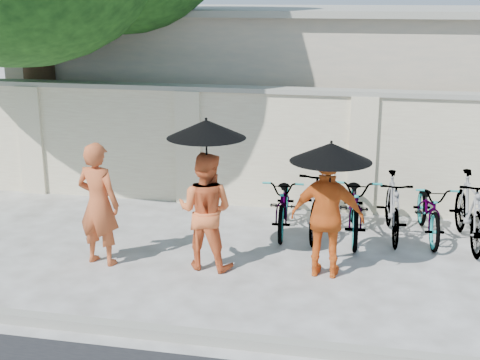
# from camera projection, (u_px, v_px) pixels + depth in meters

# --- Properties ---
(ground) EXTENTS (80.00, 80.00, 0.00)m
(ground) POSITION_uv_depth(u_px,v_px,m) (198.00, 275.00, 8.88)
(ground) COLOR silver
(kerb) EXTENTS (40.00, 0.16, 0.12)m
(kerb) POSITION_uv_depth(u_px,v_px,m) (156.00, 332.00, 7.26)
(kerb) COLOR gray
(kerb) RESTS_ON ground
(compound_wall) EXTENTS (20.00, 0.30, 2.00)m
(compound_wall) POSITION_uv_depth(u_px,v_px,m) (303.00, 152.00, 11.42)
(compound_wall) COLOR beige
(compound_wall) RESTS_ON ground
(building_behind) EXTENTS (14.00, 6.00, 3.20)m
(building_behind) POSITION_uv_depth(u_px,v_px,m) (370.00, 88.00, 14.64)
(building_behind) COLOR #C5B296
(building_behind) RESTS_ON ground
(monk_left) EXTENTS (0.69, 0.52, 1.71)m
(monk_left) POSITION_uv_depth(u_px,v_px,m) (98.00, 204.00, 9.07)
(monk_left) COLOR #BE5429
(monk_left) RESTS_ON ground
(monk_center) EXTENTS (0.85, 0.70, 1.61)m
(monk_center) POSITION_uv_depth(u_px,v_px,m) (205.00, 211.00, 8.95)
(monk_center) COLOR orange
(monk_center) RESTS_ON ground
(parasol_center) EXTENTS (1.03, 1.03, 1.15)m
(parasol_center) POSITION_uv_depth(u_px,v_px,m) (206.00, 129.00, 8.55)
(parasol_center) COLOR black
(parasol_center) RESTS_ON ground
(monk_right) EXTENTS (0.97, 0.45, 1.63)m
(monk_right) POSITION_uv_depth(u_px,v_px,m) (327.00, 217.00, 8.66)
(monk_right) COLOR orange
(monk_right) RESTS_ON ground
(parasol_right) EXTENTS (1.04, 1.04, 0.90)m
(parasol_right) POSITION_uv_depth(u_px,v_px,m) (331.00, 152.00, 8.34)
(parasol_right) COLOR black
(parasol_right) RESTS_ON ground
(bike_0) EXTENTS (0.76, 1.81, 0.92)m
(bike_0) POSITION_uv_depth(u_px,v_px,m) (284.00, 202.00, 10.43)
(bike_0) COLOR gray
(bike_0) RESTS_ON ground
(bike_1) EXTENTS (0.60, 1.86, 1.11)m
(bike_1) POSITION_uv_depth(u_px,v_px,m) (320.00, 200.00, 10.26)
(bike_1) COLOR gray
(bike_1) RESTS_ON ground
(bike_2) EXTENTS (0.81, 1.98, 1.02)m
(bike_2) POSITION_uv_depth(u_px,v_px,m) (356.00, 204.00, 10.18)
(bike_2) COLOR gray
(bike_2) RESTS_ON ground
(bike_3) EXTENTS (0.61, 1.68, 0.99)m
(bike_3) POSITION_uv_depth(u_px,v_px,m) (393.00, 207.00, 10.13)
(bike_3) COLOR gray
(bike_3) RESTS_ON ground
(bike_4) EXTENTS (0.79, 1.79, 0.91)m
(bike_4) POSITION_uv_depth(u_px,v_px,m) (429.00, 209.00, 10.12)
(bike_4) COLOR gray
(bike_4) RESTS_ON ground
(bike_5) EXTENTS (0.69, 1.83, 1.07)m
(bike_5) POSITION_uv_depth(u_px,v_px,m) (469.00, 210.00, 9.82)
(bike_5) COLOR gray
(bike_5) RESTS_ON ground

